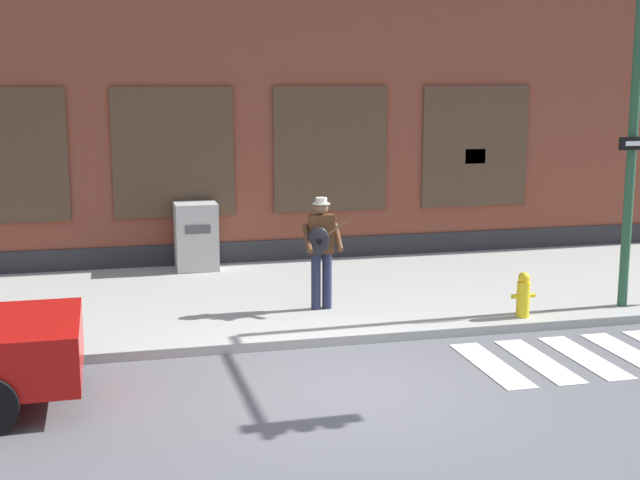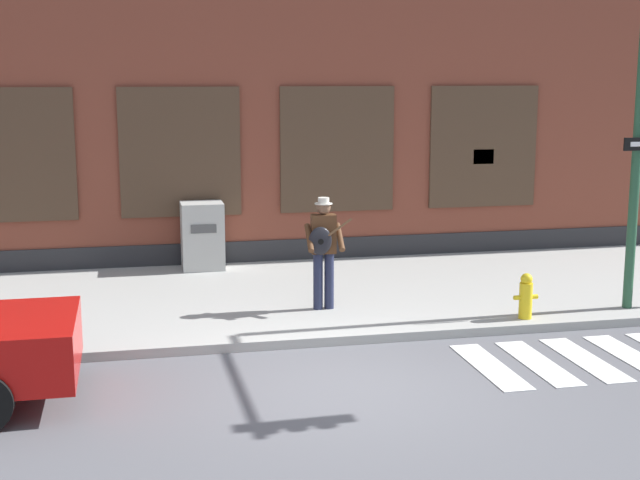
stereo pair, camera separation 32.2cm
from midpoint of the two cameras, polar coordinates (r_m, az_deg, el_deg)
The scene contains 6 objects.
ground_plane at distance 11.12m, azimuth 2.43°, elevation -9.33°, with size 160.00×160.00×0.00m, color #56565B.
sidewalk at distance 15.10m, azimuth -1.66°, elevation -3.66°, with size 28.00×5.34×0.13m.
building_backdrop at distance 19.24m, azimuth -4.30°, elevation 10.08°, with size 28.00×4.06×7.25m.
busker at distance 13.85m, azimuth 0.87°, elevation -0.41°, with size 0.71×0.54×1.77m.
utility_box at distance 16.95m, azimuth -6.99°, elevation 0.27°, with size 0.79×0.69×1.27m.
fire_hydrant at distance 13.86m, azimuth 13.69°, elevation -3.52°, with size 0.38×0.20×0.70m.
Camera 2 is at (-2.50, -10.15, 3.80)m, focal length 50.00 mm.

